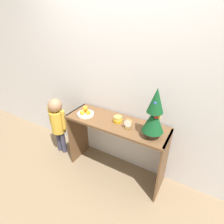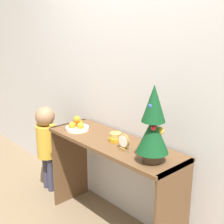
{
  "view_description": "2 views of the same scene",
  "coord_description": "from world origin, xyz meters",
  "views": [
    {
      "loc": [
        0.87,
        -1.35,
        1.93
      ],
      "look_at": [
        -0.05,
        0.2,
        0.94
      ],
      "focal_mm": 28.0,
      "sensor_mm": 36.0,
      "label": 1
    },
    {
      "loc": [
        1.76,
        -1.39,
        1.75
      ],
      "look_at": [
        -0.04,
        0.24,
        1.05
      ],
      "focal_mm": 50.0,
      "sensor_mm": 36.0,
      "label": 2
    }
  ],
  "objects": [
    {
      "name": "back_wall",
      "position": [
        0.0,
        0.48,
        1.25
      ],
      "size": [
        7.0,
        0.05,
        2.5
      ],
      "primitive_type": "cube",
      "color": "silver",
      "rests_on": "ground_plane"
    },
    {
      "name": "console_table",
      "position": [
        0.0,
        0.22,
        0.63
      ],
      "size": [
        1.28,
        0.44,
        0.82
      ],
      "color": "brown",
      "rests_on": "ground_plane"
    },
    {
      "name": "mini_tree",
      "position": [
        0.47,
        0.16,
        1.08
      ],
      "size": [
        0.23,
        0.23,
        0.55
      ],
      "color": "#4C3828",
      "rests_on": "console_table"
    },
    {
      "name": "fruit_bowl",
      "position": [
        -0.42,
        0.16,
        0.85
      ],
      "size": [
        0.21,
        0.21,
        0.13
      ],
      "color": "silver",
      "rests_on": "console_table"
    },
    {
      "name": "singing_bowl",
      "position": [
        0.02,
        0.23,
        0.85
      ],
      "size": [
        0.11,
        0.11,
        0.07
      ],
      "color": "#B78419",
      "rests_on": "console_table"
    },
    {
      "name": "desk_clock",
      "position": [
        0.19,
        0.15,
        0.88
      ],
      "size": [
        0.11,
        0.04,
        0.13
      ],
      "color": "olive",
      "rests_on": "console_table"
    },
    {
      "name": "child_figure",
      "position": [
        -0.95,
        0.14,
        0.58
      ],
      "size": [
        0.32,
        0.21,
        0.93
      ],
      "color": "#38384C",
      "rests_on": "ground_plane"
    }
  ]
}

